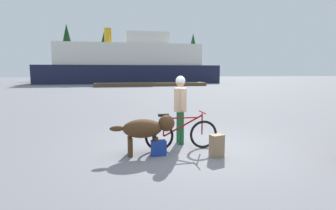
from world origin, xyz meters
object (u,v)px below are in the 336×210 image
object	(u,v)px
bicycle	(181,134)
backpack	(217,146)
person_cyclist	(180,103)
ferry_boat	(131,64)
dog	(147,129)
handbag_pannier	(159,148)
sailboat_moored	(89,79)

from	to	relation	value
bicycle	backpack	world-z (taller)	bicycle
person_cyclist	ferry_boat	bearing A→B (deg)	88.74
person_cyclist	dog	distance (m)	1.27
dog	backpack	size ratio (longest dim) A/B	2.96
bicycle	handbag_pannier	world-z (taller)	bicycle
ferry_boat	handbag_pannier	bearing A→B (deg)	-92.32
dog	handbag_pannier	xyz separation A→B (m)	(0.24, -0.14, -0.42)
handbag_pannier	dog	bearing A→B (deg)	148.95
bicycle	ferry_boat	bearing A→B (deg)	88.59
person_cyclist	handbag_pannier	distance (m)	1.42
dog	ferry_boat	world-z (taller)	ferry_boat
dog	bicycle	bearing A→B (deg)	13.74
bicycle	sailboat_moored	world-z (taller)	sailboat_moored
dog	ferry_boat	bearing A→B (deg)	87.30
backpack	handbag_pannier	world-z (taller)	backpack
person_cyclist	dog	size ratio (longest dim) A/B	1.20
dog	ferry_boat	size ratio (longest dim) A/B	0.05
handbag_pannier	ferry_boat	world-z (taller)	ferry_boat
ferry_boat	sailboat_moored	size ratio (longest dim) A/B	3.80
ferry_boat	backpack	bearing A→B (deg)	-90.41
bicycle	dog	world-z (taller)	bicycle
backpack	sailboat_moored	size ratio (longest dim) A/B	0.07
sailboat_moored	person_cyclist	bearing A→B (deg)	-81.51
bicycle	handbag_pannier	xyz separation A→B (m)	(-0.59, -0.35, -0.20)
backpack	ferry_boat	size ratio (longest dim) A/B	0.02
bicycle	handbag_pannier	size ratio (longest dim) A/B	5.20
dog	sailboat_moored	xyz separation A→B (m)	(-5.11, 41.25, -0.08)
ferry_boat	sailboat_moored	world-z (taller)	ferry_boat
sailboat_moored	handbag_pannier	bearing A→B (deg)	-82.63
dog	backpack	bearing A→B (deg)	-17.55
bicycle	sailboat_moored	size ratio (longest dim) A/B	0.25
person_cyclist	ferry_boat	size ratio (longest dim) A/B	0.06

